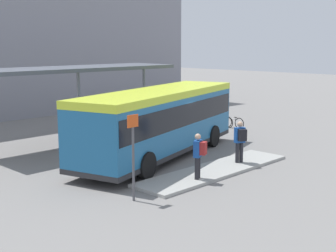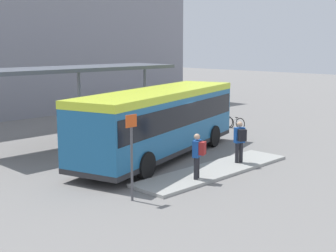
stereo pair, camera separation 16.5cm
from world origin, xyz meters
The scene contains 11 objects.
ground_plane centered at (0.00, 0.00, 0.00)m, with size 120.00×120.00×0.00m, color slate.
curb_island centered at (-0.13, -3.24, 0.06)m, with size 7.57×1.80×0.12m.
city_bus centered at (0.01, 0.00, 1.76)m, with size 10.62×5.27×3.01m.
pedestrian_waiting centered at (1.32, -3.35, 1.11)m, with size 0.51×0.55×1.72m.
pedestrian_companion centered at (-1.67, -3.67, 1.08)m, with size 0.49×0.53×1.68m.
bicycle_white centered at (8.26, 2.06, 0.35)m, with size 0.48×1.60×0.69m.
bicycle_yellow centered at (8.17, 2.72, 0.34)m, with size 0.48×1.54×0.67m.
bicycle_red centered at (7.96, 3.38, 0.34)m, with size 0.48×1.54×0.67m.
station_shelter centered at (-0.81, 4.89, 3.69)m, with size 10.41×3.13×3.87m.
potted_planter_near_shelter centered at (3.63, 2.72, 0.69)m, with size 0.97×0.97×1.35m.
platform_sign centered at (-4.70, -3.52, 1.56)m, with size 0.44×0.08×2.80m.
Camera 2 is at (-14.15, -14.44, 4.97)m, focal length 50.00 mm.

